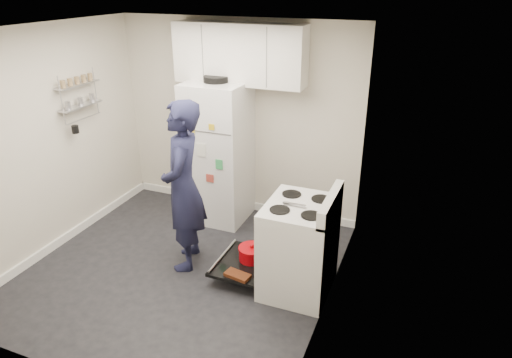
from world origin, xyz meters
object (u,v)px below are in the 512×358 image
at_px(refrigerator, 219,152).
at_px(person, 183,187).
at_px(electric_range, 298,248).
at_px(open_oven_door, 247,259).

xyz_separation_m(refrigerator, person, (0.13, -1.11, 0.02)).
height_order(electric_range, refrigerator, refrigerator).
bearing_deg(person, refrigerator, 166.71).
distance_m(refrigerator, person, 1.12).
height_order(open_oven_door, person, person).
distance_m(electric_range, refrigerator, 1.83).
bearing_deg(open_oven_door, electric_range, -2.79).
bearing_deg(electric_range, refrigerator, 141.68).
relative_size(open_oven_door, person, 0.38).
distance_m(electric_range, person, 1.34).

